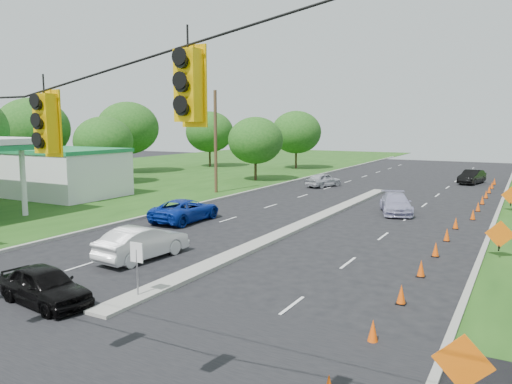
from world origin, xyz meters
The scene contains 34 objects.
curb_left centered at (-10.10, 30.00, 0.00)m, with size 0.25×110.00×0.16m, color gray.
curb_right centered at (10.10, 30.00, 0.00)m, with size 0.25×110.00×0.16m, color gray.
median centered at (0.00, 21.00, 0.00)m, with size 1.00×34.00×0.18m, color gray.
median_sign centered at (0.00, 6.00, 1.46)m, with size 0.55×0.06×2.05m.
utility_pole_far_left centered at (-12.50, 30.00, 4.50)m, with size 0.28×0.28×9.00m, color #422D1C.
gas_station centered at (-23.64, 20.24, 2.58)m, with size 18.40×19.70×5.20m.
cone_1 centered at (8.21, 6.50, 0.35)m, with size 0.32×0.32×0.70m, color #EF5009.
cone_2 centered at (8.21, 10.00, 0.35)m, with size 0.32×0.32×0.70m, color #EF5009.
cone_3 centered at (8.21, 13.50, 0.35)m, with size 0.32×0.32×0.70m, color #EF5009.
cone_4 centered at (8.21, 17.00, 0.35)m, with size 0.32×0.32×0.70m, color #EF5009.
cone_5 centered at (8.21, 20.50, 0.35)m, with size 0.32×0.32×0.70m, color #EF5009.
cone_6 centered at (8.21, 24.00, 0.35)m, with size 0.32×0.32×0.70m, color #EF5009.
cone_7 centered at (8.81, 27.50, 0.35)m, with size 0.32×0.32×0.70m, color #EF5009.
cone_8 centered at (8.81, 31.00, 0.35)m, with size 0.32×0.32×0.70m, color #EF5009.
cone_9 centered at (8.81, 34.50, 0.35)m, with size 0.32×0.32×0.70m, color #EF5009.
cone_10 centered at (8.81, 38.00, 0.35)m, with size 0.32×0.32×0.70m, color #EF5009.
cone_11 centered at (8.81, 41.50, 0.35)m, with size 0.32×0.32×0.70m, color #EF5009.
cone_12 centered at (8.81, 45.00, 0.35)m, with size 0.32×0.32×0.70m, color #EF5009.
cone_13 centered at (8.81, 48.50, 0.35)m, with size 0.32×0.32×0.70m, color #EF5009.
work_sign_0 centered at (10.80, 4.00, 1.09)m, with size 1.27×0.58×1.37m.
work_sign_1 centered at (10.80, 18.00, 1.09)m, with size 1.27×0.58×1.37m.
work_sign_2 centered at (10.80, 32.00, 1.09)m, with size 1.27×0.58×1.37m.
tree_2 centered at (-26.00, 30.00, 4.34)m, with size 5.88×5.88×6.86m.
tree_3 centered at (-32.00, 40.00, 5.58)m, with size 7.56×7.56×8.82m.
tree_4 centered at (-28.00, 52.00, 4.96)m, with size 6.72×6.72×7.84m.
tree_5 centered at (-14.00, 40.00, 4.34)m, with size 5.88×5.88×6.86m.
tree_6 centered at (-16.00, 55.00, 4.96)m, with size 6.72×6.72×7.84m.
tree_14 centered at (-34.00, 28.00, 5.58)m, with size 7.56×7.56×8.82m.
black_sedan centered at (-2.42, 4.09, 0.67)m, with size 1.59×3.96×1.35m, color black.
white_sedan centered at (-3.46, 10.17, 0.76)m, with size 1.61×4.61×1.52m, color silver.
blue_pickup centered at (-7.08, 18.25, 0.72)m, with size 2.38×5.16×1.43m, color #0B2999.
silver_car_far centered at (3.92, 27.43, 0.68)m, with size 1.92×4.71×1.37m, color #A09DC1.
silver_car_oncoming centered at (-5.72, 38.65, 0.68)m, with size 1.61×4.00×1.36m, color #B3B4BC.
dark_car_receding centered at (6.71, 48.26, 0.72)m, with size 1.53×4.39×1.45m, color black.
Camera 1 is at (11.75, -6.77, 6.14)m, focal length 35.00 mm.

